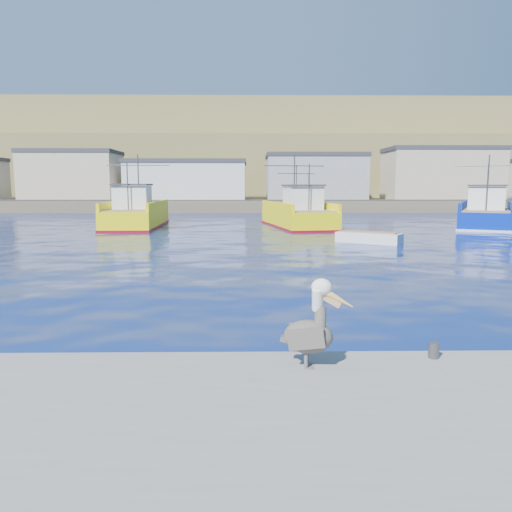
% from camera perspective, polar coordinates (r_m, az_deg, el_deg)
% --- Properties ---
extents(ground, '(260.00, 260.00, 0.00)m').
position_cam_1_polar(ground, '(12.90, 1.26, -8.66)').
color(ground, '#071353').
rests_on(ground, ground).
extents(dock_bollards, '(36.20, 0.20, 0.30)m').
position_cam_1_polar(dock_bollards, '(9.51, 5.72, -10.73)').
color(dock_bollards, '#4C4C4C').
rests_on(dock_bollards, dock).
extents(far_shore, '(200.00, 81.00, 24.00)m').
position_cam_1_polar(far_shore, '(121.67, -0.66, 10.49)').
color(far_shore, brown).
rests_on(far_shore, ground).
extents(trawler_yellow_a, '(5.82, 12.87, 6.70)m').
position_cam_1_polar(trawler_yellow_a, '(47.03, -13.51, 4.63)').
color(trawler_yellow_a, '#FFEE07').
rests_on(trawler_yellow_a, ground).
extents(trawler_yellow_b, '(6.25, 12.76, 6.63)m').
position_cam_1_polar(trawler_yellow_b, '(45.70, 4.84, 4.70)').
color(trawler_yellow_b, '#FFEE07').
rests_on(trawler_yellow_b, ground).
extents(trawler_blue, '(9.16, 12.80, 6.62)m').
position_cam_1_polar(trawler_blue, '(50.00, 24.77, 4.27)').
color(trawler_blue, '#011E9C').
rests_on(trawler_blue, ground).
extents(boat_orange, '(5.75, 9.37, 6.14)m').
position_cam_1_polar(boat_orange, '(58.20, 5.04, 5.36)').
color(boat_orange, '#C1600D').
rests_on(boat_orange, ground).
extents(skiff_mid, '(4.29, 3.49, 0.91)m').
position_cam_1_polar(skiff_mid, '(33.52, 12.77, 1.96)').
color(skiff_mid, silver).
rests_on(skiff_mid, ground).
extents(pelican, '(1.30, 0.67, 1.61)m').
position_cam_1_polar(pelican, '(8.96, 6.30, -8.33)').
color(pelican, '#595451').
rests_on(pelican, dock).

